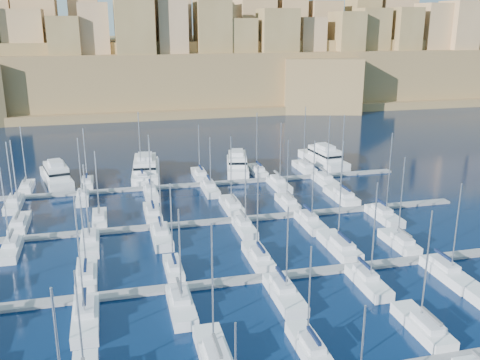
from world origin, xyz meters
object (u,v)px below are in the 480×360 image
object	(u,v)px
sailboat_2	(215,356)
sailboat_4	(423,326)
motor_yacht_a	(56,175)
motor_yacht_b	(145,168)
motor_yacht_c	(237,164)
motor_yacht_d	(324,157)

from	to	relation	value
sailboat_2	sailboat_4	xyz separation A→B (m)	(23.41, -0.29, -0.01)
motor_yacht_a	motor_yacht_b	world-z (taller)	same
sailboat_2	motor_yacht_a	world-z (taller)	sailboat_2
motor_yacht_a	motor_yacht_c	world-z (taller)	same
sailboat_2	motor_yacht_a	xyz separation A→B (m)	(-20.33, 69.30, 0.97)
sailboat_4	motor_yacht_c	size ratio (longest dim) A/B	0.90
motor_yacht_b	motor_yacht_c	xyz separation A→B (m)	(20.72, -1.43, 0.00)
sailboat_4	motor_yacht_b	distance (m)	75.12
motor_yacht_a	motor_yacht_b	xyz separation A→B (m)	(18.82, 1.28, -0.00)
sailboat_4	motor_yacht_a	distance (m)	82.19
motor_yacht_d	motor_yacht_c	bearing A→B (deg)	-177.94
motor_yacht_c	sailboat_2	bearing A→B (deg)	-105.52
sailboat_4	motor_yacht_d	size ratio (longest dim) A/B	0.82
motor_yacht_a	motor_yacht_d	bearing A→B (deg)	0.59
sailboat_4	motor_yacht_d	bearing A→B (deg)	76.12
motor_yacht_a	motor_yacht_b	distance (m)	18.86
motor_yacht_d	motor_yacht_a	bearing A→B (deg)	-179.41
motor_yacht_c	motor_yacht_d	distance (m)	21.56
sailboat_2	motor_yacht_c	distance (m)	71.77
sailboat_4	motor_yacht_a	xyz separation A→B (m)	(-43.73, 69.58, 0.98)
motor_yacht_c	motor_yacht_b	bearing A→B (deg)	176.06
motor_yacht_b	sailboat_4	bearing A→B (deg)	-70.63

